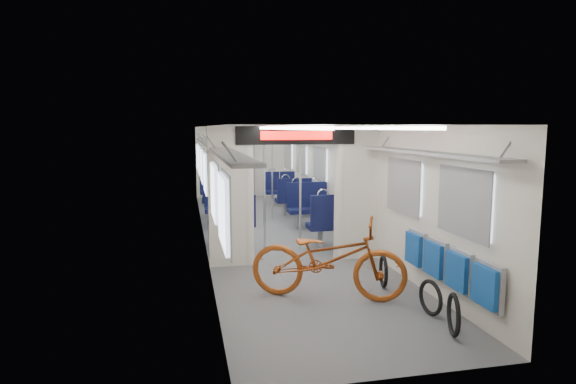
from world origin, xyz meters
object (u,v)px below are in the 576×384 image
(flip_bench, at_px, (447,265))
(seat_bay_near_right, at_px, (319,210))
(bike_hoop_b, at_px, (430,300))
(seat_bay_far_left, at_px, (218,191))
(bike_hoop_c, at_px, (383,273))
(stanchion_far_left, at_px, (244,175))
(stanchion_far_right, at_px, (272,174))
(bicycle, at_px, (328,258))
(bike_hoop_a, at_px, (453,317))
(seat_bay_near_left, at_px, (228,210))
(seat_bay_far_right, at_px, (287,191))
(stanchion_near_left, at_px, (264,189))
(stanchion_near_right, at_px, (300,189))

(flip_bench, height_order, seat_bay_near_right, seat_bay_near_right)
(bike_hoop_b, relative_size, seat_bay_far_left, 0.21)
(bike_hoop_c, xyz_separation_m, stanchion_far_left, (-1.35, 5.21, 0.94))
(flip_bench, distance_m, stanchion_far_right, 6.51)
(bicycle, distance_m, flip_bench, 1.51)
(bike_hoop_b, bearing_deg, bike_hoop_c, 97.40)
(bike_hoop_a, height_order, stanchion_far_left, stanchion_far_left)
(seat_bay_near_left, xyz_separation_m, stanchion_far_right, (1.24, 1.53, 0.61))
(seat_bay_near_left, distance_m, seat_bay_near_right, 1.95)
(bike_hoop_b, bearing_deg, seat_bay_far_right, 91.06)
(seat_bay_far_right, xyz_separation_m, stanchion_far_left, (-1.35, -1.49, 0.61))
(bicycle, xyz_separation_m, stanchion_near_left, (-0.40, 2.74, 0.60))
(flip_bench, height_order, stanchion_near_left, stanchion_near_left)
(bike_hoop_b, height_order, stanchion_near_right, stanchion_near_right)
(bicycle, xyz_separation_m, bike_hoop_b, (1.05, -0.84, -0.35))
(seat_bay_near_right, relative_size, stanchion_far_right, 0.97)
(bike_hoop_a, distance_m, stanchion_near_left, 4.50)
(seat_bay_near_left, bearing_deg, seat_bay_far_right, 56.26)
(seat_bay_near_left, bearing_deg, bike_hoop_c, -64.38)
(bicycle, bearing_deg, bike_hoop_c, -50.84)
(seat_bay_near_right, relative_size, seat_bay_far_right, 1.08)
(flip_bench, xyz_separation_m, seat_bay_near_left, (-2.29, 4.87, -0.04))
(seat_bay_near_right, height_order, seat_bay_far_right, seat_bay_near_right)
(seat_bay_far_left, height_order, stanchion_near_right, stanchion_near_right)
(stanchion_far_right, bearing_deg, bicycle, -92.75)
(seat_bay_near_right, distance_m, stanchion_far_left, 2.36)
(seat_bay_near_left, height_order, seat_bay_near_right, seat_bay_near_right)
(flip_bench, distance_m, stanchion_near_left, 3.91)
(seat_bay_near_left, bearing_deg, bike_hoop_a, -70.59)
(seat_bay_near_right, distance_m, seat_bay_far_right, 3.34)
(bike_hoop_a, bearing_deg, stanchion_far_right, 95.88)
(bike_hoop_b, relative_size, seat_bay_near_right, 0.20)
(bike_hoop_b, relative_size, stanchion_far_left, 0.19)
(stanchion_far_right, bearing_deg, stanchion_near_right, -90.44)
(bike_hoop_b, bearing_deg, flip_bench, 24.55)
(bike_hoop_c, height_order, seat_bay_near_right, seat_bay_near_right)
(bike_hoop_a, bearing_deg, seat_bay_far_left, 102.64)
(flip_bench, distance_m, seat_bay_far_right, 7.68)
(bike_hoop_b, xyz_separation_m, bike_hoop_c, (-0.14, 1.09, 0.01))
(seat_bay_near_right, bearing_deg, stanchion_far_right, 107.07)
(seat_bay_far_left, height_order, seat_bay_far_right, seat_bay_far_left)
(stanchion_near_left, distance_m, stanchion_far_right, 3.02)
(seat_bay_far_right, bearing_deg, bike_hoop_a, -89.33)
(bike_hoop_a, bearing_deg, stanchion_near_right, 100.57)
(seat_bay_near_left, relative_size, seat_bay_far_right, 0.99)
(seat_bay_near_right, xyz_separation_m, stanchion_far_right, (-0.63, 2.06, 0.59))
(stanchion_far_left, bearing_deg, stanchion_near_right, -76.29)
(flip_bench, bearing_deg, seat_bay_far_right, 93.12)
(seat_bay_near_left, bearing_deg, flip_bench, -64.84)
(stanchion_far_left, bearing_deg, seat_bay_far_right, 47.87)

